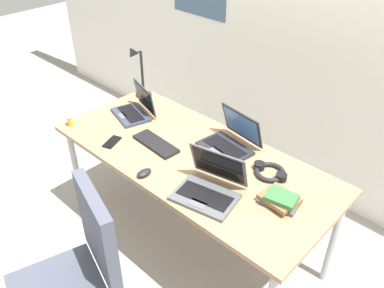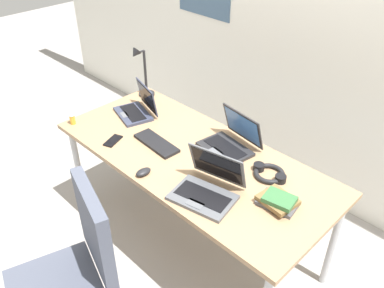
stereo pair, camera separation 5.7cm
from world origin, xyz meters
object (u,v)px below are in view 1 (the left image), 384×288
Objects in this scene: laptop_front_right at (209,187)px; pill_bottle at (70,120)px; headphones at (270,172)px; desk_lamp at (139,73)px; laptop_back_right at (135,109)px; book_stack at (280,199)px; laptop_far_corner at (230,141)px; computer_mouse at (144,173)px; cell_phone at (112,142)px; external_keyboard at (156,144)px.

laptop_front_right is 1.15m from pill_bottle.
headphones is 2.71× the size of pill_bottle.
pill_bottle is at bearing -92.86° from desk_lamp.
laptop_front_right reaches higher than laptop_back_right.
headphones is (1.25, -0.11, -0.18)m from desk_lamp.
laptop_front_right reaches higher than book_stack.
laptop_far_corner is at bearing 10.95° from laptop_back_right.
laptop_back_right is 3.53× the size of computer_mouse.
headphones is (0.14, 0.37, -0.03)m from laptop_front_right.
computer_mouse reaches higher than cell_phone.
external_keyboard is 3.44× the size of computer_mouse.
book_stack is (1.46, 0.31, -0.01)m from pill_bottle.
laptop_far_corner reaches higher than external_keyboard.
cell_phone is (-0.40, 0.08, -0.01)m from computer_mouse.
desk_lamp is 5.07× the size of pill_bottle.
desk_lamp is at bearing 143.31° from computer_mouse.
cell_phone is 0.64× the size of headphones.
desk_lamp reaches higher than pill_bottle.
laptop_far_corner is 0.75m from laptop_back_right.
laptop_front_right is at bearing -16.32° from cell_phone.
laptop_back_right is at bearing 146.69° from computer_mouse.
external_keyboard is at bearing -22.21° from laptop_back_right.
laptop_far_corner reaches higher than cell_phone.
book_stack is (0.32, 0.19, -0.02)m from laptop_front_right.
headphones is at bearing 4.88° from laptop_back_right.
external_keyboard is at bearing -139.69° from laptop_far_corner.
laptop_far_corner is 3.67× the size of computer_mouse.
laptop_back_right is 4.29× the size of pill_bottle.
cell_phone is at bearing -167.06° from book_stack.
laptop_back_right is at bearing -169.05° from laptop_far_corner.
desk_lamp is at bearing 151.53° from external_keyboard.
laptop_front_right is 0.77m from cell_phone.
laptop_front_right is 2.81× the size of cell_phone.
computer_mouse is (-0.37, -0.13, -0.03)m from laptop_front_right.
external_keyboard is 0.28m from cell_phone.
headphones is at bearing -4.92° from desk_lamp.
cell_phone is at bearing -63.95° from laptop_back_right.
laptop_front_right reaches higher than headphones.
headphones is (0.34, -0.05, -0.03)m from laptop_far_corner.
laptop_front_right is at bearing 6.02° from pill_bottle.
desk_lamp is at bearing 176.46° from laptop_far_corner.
computer_mouse is at bearing -0.96° from pill_bottle.
computer_mouse is (0.18, -0.25, 0.01)m from external_keyboard.
pill_bottle is (-1.28, -0.49, 0.03)m from headphones.
laptop_far_corner is at bearing 44.16° from external_keyboard.
external_keyboard is at bearing -174.90° from book_stack.
desk_lamp is 1.18× the size of laptop_back_right.
pill_bottle reaches higher than book_stack.
laptop_front_right reaches higher than external_keyboard.
headphones is at bearing 68.82° from laptop_front_right.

